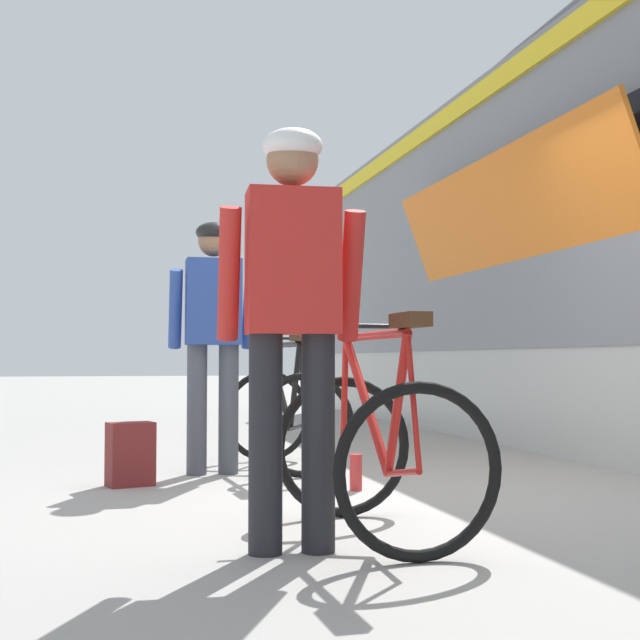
{
  "coord_description": "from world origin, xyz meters",
  "views": [
    {
      "loc": [
        -1.95,
        -4.75,
        0.79
      ],
      "look_at": [
        -0.61,
        0.67,
        1.05
      ],
      "focal_mm": 48.95,
      "sensor_mm": 36.0,
      "label": 1
    }
  ],
  "objects_px": {
    "cyclist_far_in_blue": "(213,323)",
    "bicycle_near_red": "(377,447)",
    "cyclist_near_in_red": "(292,297)",
    "water_bottle_near_the_bikes": "(356,472)",
    "backpack_on_platform": "(130,454)",
    "bicycle_far_black": "(285,414)"
  },
  "relations": [
    {
      "from": "bicycle_near_red",
      "to": "bicycle_far_black",
      "type": "xyz_separation_m",
      "value": [
        0.09,
        2.49,
        0.0
      ]
    },
    {
      "from": "cyclist_far_in_blue",
      "to": "backpack_on_platform",
      "type": "height_order",
      "value": "cyclist_far_in_blue"
    },
    {
      "from": "backpack_on_platform",
      "to": "bicycle_near_red",
      "type": "bearing_deg",
      "value": -77.25
    },
    {
      "from": "cyclist_far_in_blue",
      "to": "bicycle_near_red",
      "type": "xyz_separation_m",
      "value": [
        0.46,
        -2.34,
        -0.65
      ]
    },
    {
      "from": "cyclist_near_in_red",
      "to": "cyclist_far_in_blue",
      "type": "bearing_deg",
      "value": 90.48
    },
    {
      "from": "bicycle_far_black",
      "to": "water_bottle_near_the_bikes",
      "type": "bearing_deg",
      "value": -79.22
    },
    {
      "from": "cyclist_far_in_blue",
      "to": "bicycle_near_red",
      "type": "bearing_deg",
      "value": -78.96
    },
    {
      "from": "bicycle_near_red",
      "to": "backpack_on_platform",
      "type": "relative_size",
      "value": 2.73
    },
    {
      "from": "water_bottle_near_the_bikes",
      "to": "cyclist_near_in_red",
      "type": "bearing_deg",
      "value": -114.89
    },
    {
      "from": "bicycle_near_red",
      "to": "cyclist_far_in_blue",
      "type": "bearing_deg",
      "value": 101.04
    },
    {
      "from": "cyclist_near_in_red",
      "to": "backpack_on_platform",
      "type": "distance_m",
      "value": 2.35
    },
    {
      "from": "backpack_on_platform",
      "to": "water_bottle_near_the_bikes",
      "type": "relative_size",
      "value": 1.81
    },
    {
      "from": "cyclist_near_in_red",
      "to": "bicycle_near_red",
      "type": "distance_m",
      "value": 0.81
    },
    {
      "from": "cyclist_near_in_red",
      "to": "water_bottle_near_the_bikes",
      "type": "height_order",
      "value": "cyclist_near_in_red"
    },
    {
      "from": "bicycle_far_black",
      "to": "cyclist_near_in_red",
      "type": "bearing_deg",
      "value": -100.93
    },
    {
      "from": "cyclist_near_in_red",
      "to": "backpack_on_platform",
      "type": "xyz_separation_m",
      "value": [
        -0.59,
        2.11,
        -0.85
      ]
    },
    {
      "from": "cyclist_near_in_red",
      "to": "water_bottle_near_the_bikes",
      "type": "xyz_separation_m",
      "value": [
        0.73,
        1.58,
        -0.94
      ]
    },
    {
      "from": "bicycle_near_red",
      "to": "water_bottle_near_the_bikes",
      "type": "relative_size",
      "value": 4.94
    },
    {
      "from": "cyclist_near_in_red",
      "to": "water_bottle_near_the_bikes",
      "type": "bearing_deg",
      "value": 65.11
    },
    {
      "from": "backpack_on_platform",
      "to": "water_bottle_near_the_bikes",
      "type": "xyz_separation_m",
      "value": [
        1.33,
        -0.53,
        -0.09
      ]
    },
    {
      "from": "cyclist_far_in_blue",
      "to": "backpack_on_platform",
      "type": "relative_size",
      "value": 4.4
    },
    {
      "from": "cyclist_near_in_red",
      "to": "bicycle_near_red",
      "type": "height_order",
      "value": "cyclist_near_in_red"
    }
  ]
}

